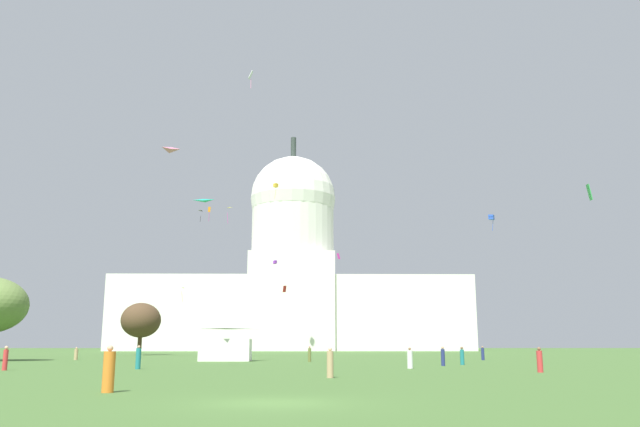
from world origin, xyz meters
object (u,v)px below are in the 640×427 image
object	(u,v)px
person_red_mid_center	(5,359)
kite_magenta_low	(339,256)
kite_lime_low	(182,289)
kite_pink_low	(169,158)
person_olive_edge_west	(310,355)
kite_violet_mid	(275,263)
kite_orange_high	(209,211)
capitol_building	(292,281)
person_navy_edge_east	(443,357)
person_orange_back_left	(109,371)
kite_green_low	(589,192)
kite_red_low	(285,289)
kite_gold_high	(276,186)
event_tent	(226,334)
person_teal_front_center	(138,358)
kite_turquoise_low	(205,206)
kite_black_mid	(198,213)
person_white_front_left	(410,359)
person_red_mid_right	(540,361)
person_teal_back_right	(462,356)
kite_yellow_mid	(227,210)
kite_blue_mid	(491,217)
person_tan_near_tree_east	(330,364)
kite_white_high	(251,76)
tree_west_mid	(141,320)
person_navy_near_tent	(483,354)
person_tan_aisle_center	(76,354)

from	to	relation	value
person_red_mid_center	kite_magenta_low	bearing A→B (deg)	-95.59
kite_lime_low	kite_pink_low	distance (m)	136.06
person_olive_edge_west	kite_violet_mid	world-z (taller)	kite_violet_mid
kite_orange_high	capitol_building	bearing A→B (deg)	124.49
person_navy_edge_east	person_orange_back_left	world-z (taller)	person_orange_back_left
kite_green_low	kite_red_low	size ratio (longest dim) A/B	0.95
kite_orange_high	kite_gold_high	world-z (taller)	kite_gold_high
event_tent	person_teal_front_center	size ratio (longest dim) A/B	3.44
kite_turquoise_low	person_navy_edge_east	bearing A→B (deg)	177.57
kite_gold_high	kite_turquoise_low	size ratio (longest dim) A/B	2.53
kite_black_mid	kite_magenta_low	size ratio (longest dim) A/B	2.31
person_white_front_left	person_teal_front_center	size ratio (longest dim) A/B	0.91
person_white_front_left	person_teal_front_center	world-z (taller)	person_teal_front_center
person_red_mid_right	kite_black_mid	world-z (taller)	kite_black_mid
person_teal_back_right	kite_yellow_mid	size ratio (longest dim) A/B	0.45
kite_orange_high	kite_turquoise_low	xyz separation A→B (m)	(15.36, -99.82, -20.48)
kite_black_mid	kite_blue_mid	distance (m)	58.67
capitol_building	person_tan_near_tree_east	xyz separation A→B (m)	(6.36, -172.63, -21.47)
kite_orange_high	kite_turquoise_low	size ratio (longest dim) A/B	2.29
person_teal_front_center	kite_green_low	world-z (taller)	kite_green_low
kite_blue_mid	kite_magenta_low	size ratio (longest dim) A/B	3.10
person_white_front_left	person_tan_near_tree_east	bearing A→B (deg)	115.65
kite_yellow_mid	kite_white_high	bearing A→B (deg)	-47.32
kite_lime_low	kite_yellow_mid	xyz separation A→B (m)	(16.46, -32.07, 16.27)
tree_west_mid	person_teal_front_center	distance (m)	73.25
event_tent	kite_turquoise_low	xyz separation A→B (m)	(-0.69, -13.68, 12.03)
person_navy_near_tent	kite_gold_high	distance (m)	102.64
kite_gold_high	kite_pink_low	bearing A→B (deg)	-43.89
capitol_building	kite_lime_low	xyz separation A→B (m)	(-30.85, -25.70, -4.86)
person_olive_edge_west	person_navy_near_tent	world-z (taller)	person_olive_edge_west
person_teal_front_center	person_olive_edge_west	bearing A→B (deg)	102.53
person_tan_aisle_center	kite_orange_high	xyz separation A→B (m)	(2.97, 80.03, 34.83)
person_teal_back_right	kite_magenta_low	xyz separation A→B (m)	(-9.23, 42.77, 15.13)
person_navy_near_tent	person_tan_aisle_center	bearing A→B (deg)	-168.05
person_red_mid_center	kite_pink_low	bearing A→B (deg)	-149.22
person_teal_back_right	kite_lime_low	distance (m)	134.16
person_tan_near_tree_east	person_olive_edge_west	bearing A→B (deg)	97.42
person_red_mid_right	kite_magenta_low	distance (m)	62.18
person_teal_front_center	kite_magenta_low	xyz separation A→B (m)	(17.64, 53.11, 15.08)
person_teal_back_right	person_red_mid_right	bearing A→B (deg)	-91.28
kite_pink_low	kite_white_high	xyz separation A→B (m)	(2.06, 44.32, 26.54)
kite_green_low	kite_gold_high	size ratio (longest dim) A/B	0.36
kite_blue_mid	kite_magenta_low	world-z (taller)	kite_blue_mid
person_red_mid_right	person_orange_back_left	bearing A→B (deg)	27.07
capitol_building	kite_black_mid	distance (m)	81.19
person_orange_back_left	kite_white_high	bearing A→B (deg)	144.61
person_olive_edge_west	kite_red_low	world-z (taller)	kite_red_low
capitol_building	kite_turquoise_low	world-z (taller)	capitol_building
person_red_mid_center	kite_magenta_low	size ratio (longest dim) A/B	1.82
person_red_mid_right	kite_violet_mid	bearing A→B (deg)	-87.36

